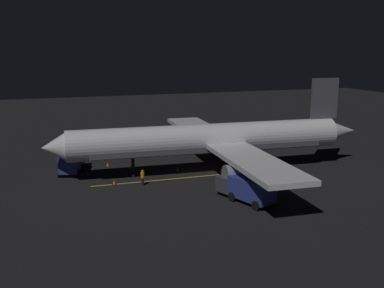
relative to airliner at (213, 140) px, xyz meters
name	(u,v)px	position (x,y,z in m)	size (l,w,h in m)	color
ground_plane	(208,172)	(0.04, 0.64, -3.91)	(180.00, 180.00, 0.20)	black
apron_guide_stripe	(180,178)	(-1.62, 4.64, -3.81)	(0.24, 19.96, 0.01)	gold
airliner	(213,140)	(0.00, 0.00, 0.00)	(36.37, 38.82, 10.81)	white
baggage_truck	(72,162)	(4.84, 16.01, -2.54)	(5.93, 3.58, 2.51)	navy
catering_truck	(247,189)	(-11.34, 1.08, -2.56)	(6.64, 4.01, 2.41)	navy
ground_crew_worker	(143,178)	(-2.90, 9.29, -2.92)	(0.40, 0.40, 1.74)	black
traffic_cone_near_left	(131,167)	(4.04, 9.13, -3.56)	(0.50, 0.50, 0.55)	#EA590F
traffic_cone_near_right	(178,169)	(1.21, 4.05, -3.56)	(0.50, 0.50, 0.55)	#EA590F
traffic_cone_under_wing	(108,164)	(6.36, 11.55, -3.56)	(0.50, 0.50, 0.55)	#EA590F
traffic_cone_far	(114,182)	(-1.52, 12.11, -3.56)	(0.50, 0.50, 0.55)	#EA590F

